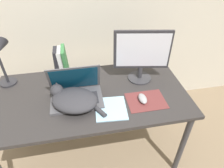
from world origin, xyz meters
TOP-DOWN VIEW (x-y plane):
  - desk at (0.00, 0.37)m, footprint 1.45×0.74m
  - laptop at (-0.11, 0.34)m, footprint 0.37×0.25m
  - cat at (-0.13, 0.28)m, footprint 0.40×0.36m
  - external_monitor at (0.42, 0.49)m, footprint 0.43×0.19m
  - mousepad at (0.39, 0.22)m, footprint 0.28×0.21m
  - computer_mouse at (0.36, 0.23)m, footprint 0.06×0.11m
  - book_row at (-0.20, 0.64)m, footprint 0.11×0.17m
  - desk_lamp at (-0.60, 0.59)m, footprint 0.17×0.17m
  - notepad at (0.12, 0.19)m, footprint 0.23×0.25m

SIDE VIEW (x-z plane):
  - desk at x=0.00m, z-range 0.29..1.01m
  - mousepad at x=0.39m, z-range 0.72..0.72m
  - notepad at x=0.12m, z-range 0.72..0.73m
  - computer_mouse at x=0.36m, z-range 0.72..0.76m
  - laptop at x=-0.11m, z-range 0.64..0.90m
  - cat at x=-0.13m, z-range 0.71..0.84m
  - book_row at x=-0.20m, z-range 0.72..0.98m
  - external_monitor at x=0.42m, z-range 0.74..1.16m
  - desk_lamp at x=-0.60m, z-range 0.79..1.20m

